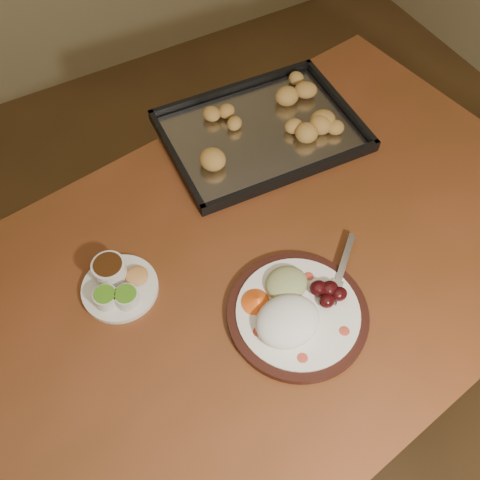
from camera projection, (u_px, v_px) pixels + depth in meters
dining_table at (253, 290)px, 1.22m from camera, size 1.62×1.11×0.75m
dinner_plate at (294, 312)px, 1.06m from camera, size 0.35×0.28×0.07m
condiment_saucer at (117, 284)px, 1.10m from camera, size 0.16×0.16×0.05m
baking_tray at (261, 130)px, 1.35m from camera, size 0.50×0.38×0.05m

